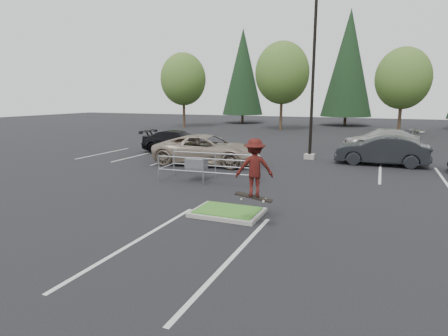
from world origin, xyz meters
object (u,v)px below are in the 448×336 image
at_px(cart_corral, 199,164).
at_px(car_r_charc, 381,151).
at_px(decid_c, 403,80).
at_px(light_pole, 313,82).
at_px(decid_b, 282,75).
at_px(conif_a, 243,72).
at_px(car_l_tan, 207,150).
at_px(conif_b, 348,63).
at_px(skateboarder, 254,168).
at_px(car_l_black, 179,142).
at_px(decid_a, 183,81).
at_px(car_far_silver, 382,139).

bearing_deg(cart_corral, car_r_charc, 41.44).
bearing_deg(decid_c, car_r_charc, -94.65).
height_order(light_pole, decid_c, light_pole).
distance_m(decid_b, conif_a, 12.43).
bearing_deg(car_r_charc, cart_corral, -44.67).
bearing_deg(car_l_tan, cart_corral, -165.52).
relative_size(conif_b, car_r_charc, 2.98).
bearing_deg(decid_b, light_pole, -70.65).
bearing_deg(skateboarder, conif_a, -92.14).
xyz_separation_m(car_l_black, car_r_charc, (12.50, 0.46, 0.05)).
bearing_deg(decid_a, light_pole, -44.25).
bearing_deg(decid_c, skateboarder, -98.83).
xyz_separation_m(car_l_tan, car_l_black, (-3.50, 3.08, -0.07)).
height_order(decid_b, decid_c, decid_b).
distance_m(light_pole, car_far_silver, 8.16).
height_order(cart_corral, car_r_charc, car_r_charc).
bearing_deg(cart_corral, decid_a, 116.28).
bearing_deg(decid_b, cart_corral, -83.50).
bearing_deg(light_pole, cart_corral, -113.50).
distance_m(decid_a, decid_c, 24.00).
relative_size(light_pole, decid_c, 1.21).
relative_size(decid_b, cart_corral, 2.20).
height_order(light_pole, decid_a, light_pole).
bearing_deg(conif_b, car_r_charc, -81.18).
xyz_separation_m(decid_a, car_far_silver, (22.52, -12.03, -4.83)).
bearing_deg(car_far_silver, decid_b, -157.49).
bearing_deg(decid_c, car_l_tan, -115.62).
relative_size(decid_a, car_far_silver, 1.72).
distance_m(decid_a, cart_corral, 30.46).
relative_size(decid_b, car_r_charc, 1.98).
distance_m(cart_corral, car_l_black, 8.66).
height_order(decid_b, car_far_silver, decid_b).
xyz_separation_m(light_pole, decid_c, (5.49, 17.83, 0.69)).
bearing_deg(light_pole, decid_a, 135.75).
xyz_separation_m(conif_a, car_r_charc, (18.50, -28.50, -6.30)).
height_order(car_l_tan, car_r_charc, car_l_tan).
relative_size(car_l_tan, car_far_silver, 1.14).
bearing_deg(cart_corral, skateboarder, -53.65).
bearing_deg(car_r_charc, decid_b, -150.89).
relative_size(cart_corral, car_l_tan, 0.74).
bearing_deg(car_far_silver, skateboarder, -27.38).
height_order(decid_c, car_l_tan, decid_c).
distance_m(decid_b, conif_b, 11.78).
relative_size(cart_corral, skateboarder, 2.49).
distance_m(decid_b, skateboarder, 32.62).
relative_size(car_r_charc, car_far_silver, 0.94).
distance_m(skateboarder, car_l_tan, 10.66).
relative_size(conif_b, car_far_silver, 2.80).
xyz_separation_m(conif_a, car_l_tan, (9.50, -32.05, -6.28)).
xyz_separation_m(decid_b, skateboarder, (7.21, -31.53, -4.25)).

